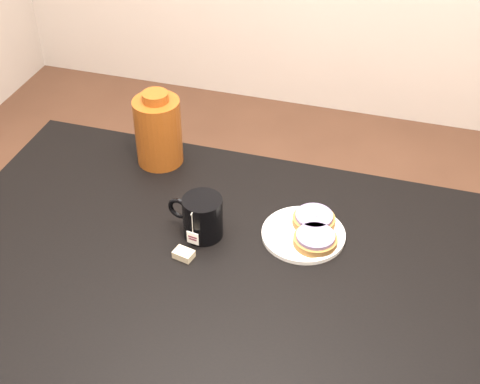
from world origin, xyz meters
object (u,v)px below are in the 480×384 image
Objects in this scene: mug at (202,217)px; bagel_package at (158,130)px; table at (228,295)px; bagel_back at (314,219)px; plate at (303,234)px; teabag_pouch at (184,254)px; bagel_front at (315,239)px.

bagel_package is at bearing 137.47° from mug.
bagel_back is (0.16, 0.20, 0.11)m from table.
mug is (-0.23, -0.06, 0.05)m from plate.
bagel_back is 0.49m from bagel_package.
mug reaches higher than plate.
mug is at bearing 80.45° from teabag_pouch.
bagel_front reaches higher than table.
mug is (-0.25, -0.10, 0.03)m from bagel_back.
bagel_back and bagel_front have the same top height.
plate is (0.14, 0.16, 0.09)m from table.
bagel_front is at bearing -24.96° from bagel_package.
bagel_front is 0.27m from mug.
plate is at bearing 22.46° from mug.
bagel_back is 2.34× the size of teabag_pouch.
teabag_pouch is 0.40m from bagel_package.
bagel_package is at bearing 161.65° from bagel_back.
plate is at bearing 48.75° from table.
bagel_front is at bearing -75.72° from bagel_back.
bagel_front reaches higher than teabag_pouch.
teabag_pouch is (-0.01, -0.09, -0.04)m from mug.
teabag_pouch is at bearing -144.20° from bagel_back.
teabag_pouch reaches higher than plate.
teabag_pouch is (-0.26, -0.19, -0.01)m from bagel_back.
bagel_package is at bearing 155.04° from bagel_front.
table is 6.63× the size of bagel_package.
plate is 1.40× the size of bagel_front.
bagel_package is (-0.46, 0.15, 0.07)m from bagel_back.
table is 0.50m from bagel_package.
mug reaches higher than teabag_pouch.
plate is 0.49m from bagel_package.
teabag_pouch is at bearing -60.34° from bagel_package.
mug is at bearing 133.69° from table.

